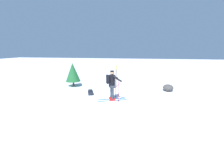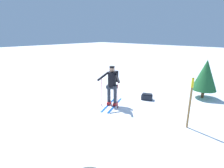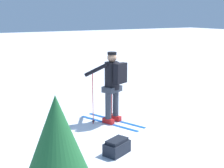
% 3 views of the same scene
% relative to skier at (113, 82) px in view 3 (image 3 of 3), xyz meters
% --- Properties ---
extents(ground_plane, '(80.00, 80.00, 0.00)m').
position_rel_skier_xyz_m(ground_plane, '(0.75, -0.50, -1.02)').
color(ground_plane, white).
extents(skier, '(1.14, 1.78, 1.75)m').
position_rel_skier_xyz_m(skier, '(0.00, 0.00, 0.00)').
color(skier, '#144C9E').
rests_on(skier, ground_plane).
extents(dropped_backpack, '(0.59, 0.48, 0.30)m').
position_rel_skier_xyz_m(dropped_backpack, '(-0.83, -1.58, -0.88)').
color(dropped_backpack, black).
rests_on(dropped_backpack, ground_plane).
extents(pine_tree, '(1.14, 1.14, 1.90)m').
position_rel_skier_xyz_m(pine_tree, '(-2.75, -3.65, 0.13)').
color(pine_tree, '#4C331E').
rests_on(pine_tree, ground_plane).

